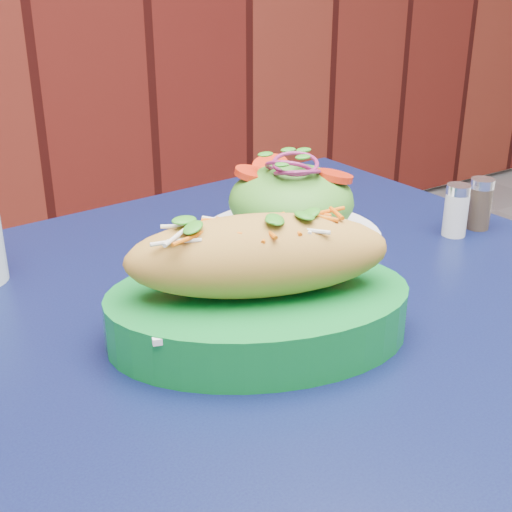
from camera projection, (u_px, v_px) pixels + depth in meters
cafe_table at (292, 378)px, 0.78m from camera, size 0.85×0.85×0.75m
banh_mi_basket at (258, 290)px, 0.67m from camera, size 0.34×0.29×0.13m
salad_plate at (291, 208)px, 0.89m from camera, size 0.23×0.23×0.11m
salt_shaker at (456, 210)px, 0.91m from camera, size 0.03×0.03×0.07m
pepper_shaker at (480, 204)px, 0.93m from camera, size 0.03×0.03×0.07m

